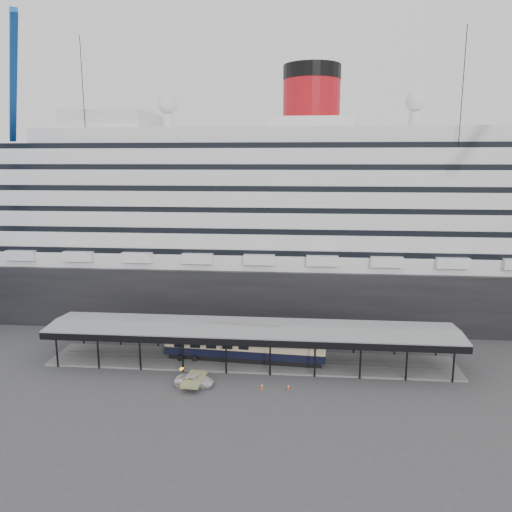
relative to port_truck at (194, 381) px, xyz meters
name	(u,v)px	position (x,y,z in m)	size (l,w,h in m)	color
ground	(247,377)	(6.29, 3.07, -0.67)	(200.00, 200.00, 0.00)	#3A3A3C
cruise_ship	(266,211)	(6.34, 35.07, 17.68)	(130.00, 30.00, 43.90)	black
platform_canopy	(251,346)	(6.29, 8.07, 1.69)	(56.00, 9.18, 5.30)	slate
port_truck	(194,381)	(0.00, 0.00, 0.00)	(2.22, 4.82, 1.34)	silver
pullman_carriage	(245,344)	(5.40, 8.07, 1.99)	(22.43, 4.49, 21.87)	black
traffic_cone_left	(206,382)	(1.42, 0.32, -0.28)	(0.51, 0.51, 0.78)	#E84D0C
traffic_cone_mid	(288,387)	(11.69, 0.02, -0.33)	(0.45, 0.45, 0.68)	red
traffic_cone_right	(262,386)	(8.45, -0.07, -0.33)	(0.45, 0.45, 0.68)	#D9410C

